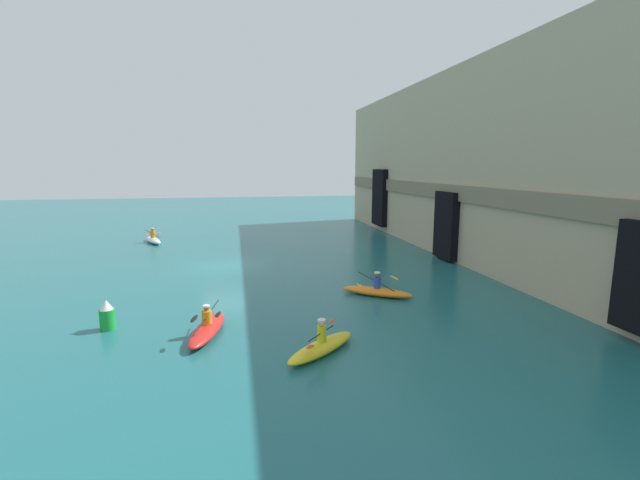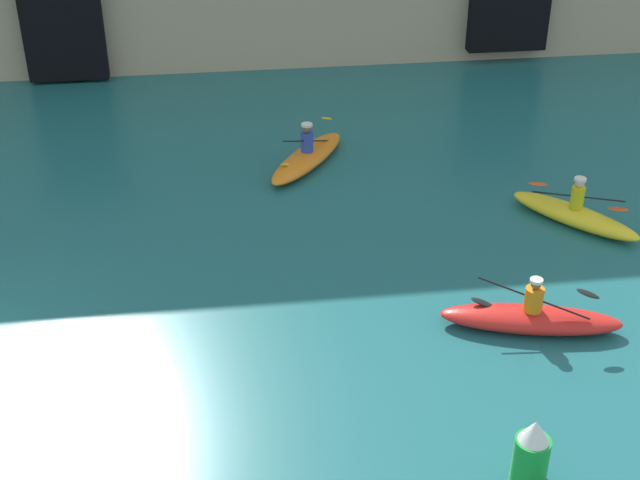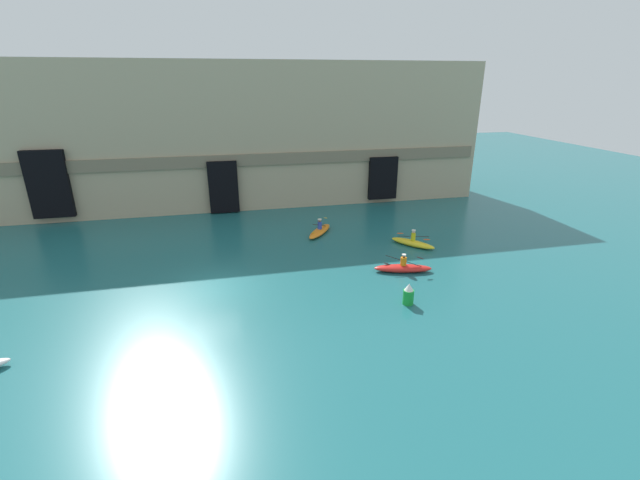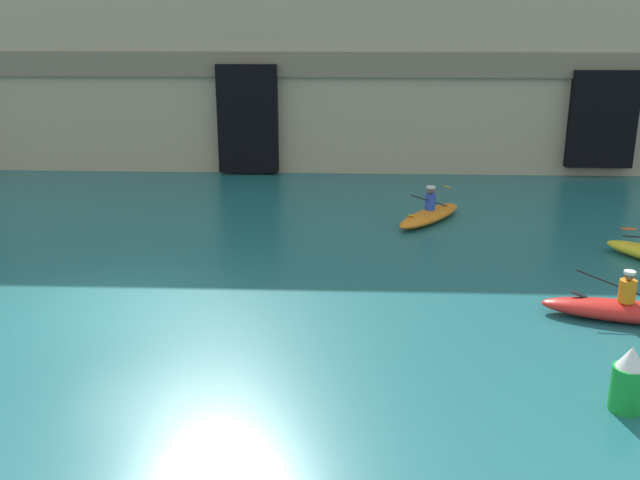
{
  "view_description": "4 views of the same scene",
  "coord_description": "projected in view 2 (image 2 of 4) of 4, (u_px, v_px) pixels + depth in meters",
  "views": [
    {
      "loc": [
        25.7,
        0.84,
        5.91
      ],
      "look_at": [
        5.11,
        4.94,
        2.3
      ],
      "focal_mm": 24.0,
      "sensor_mm": 36.0,
      "label": 1
    },
    {
      "loc": [
        5.16,
        -13.08,
        9.97
      ],
      "look_at": [
        7.16,
        2.23,
        0.72
      ],
      "focal_mm": 50.0,
      "sensor_mm": 36.0,
      "label": 2
    },
    {
      "loc": [
        1.04,
        -21.38,
        10.6
      ],
      "look_at": [
        6.73,
        3.77,
        0.82
      ],
      "focal_mm": 24.0,
      "sensor_mm": 36.0,
      "label": 3
    },
    {
      "loc": [
        5.03,
        -14.33,
        6.09
      ],
      "look_at": [
        4.27,
        2.43,
        0.83
      ],
      "focal_mm": 40.0,
      "sensor_mm": 36.0,
      "label": 4
    }
  ],
  "objects": [
    {
      "name": "kayak_yellow",
      "position": [
        575.0,
        214.0,
        19.9
      ],
      "size": [
        2.56,
        2.86,
        1.14
      ],
      "rotation": [
        0.0,
        0.0,
        2.27
      ],
      "color": "yellow",
      "rests_on": "ground"
    },
    {
      "name": "kayak_red",
      "position": [
        531.0,
        318.0,
        16.52
      ],
      "size": [
        3.45,
        1.56,
        1.1
      ],
      "rotation": [
        0.0,
        0.0,
        2.91
      ],
      "color": "red",
      "rests_on": "ground"
    },
    {
      "name": "marker_buoy",
      "position": [
        532.0,
        452.0,
        13.15
      ],
      "size": [
        0.54,
        0.54,
        1.12
      ],
      "color": "green",
      "rests_on": "ground"
    },
    {
      "name": "kayak_orange",
      "position": [
        307.0,
        157.0,
        22.48
      ],
      "size": [
        2.59,
        3.2,
        1.12
      ],
      "rotation": [
        0.0,
        0.0,
        4.1
      ],
      "color": "orange",
      "rests_on": "ground"
    }
  ]
}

